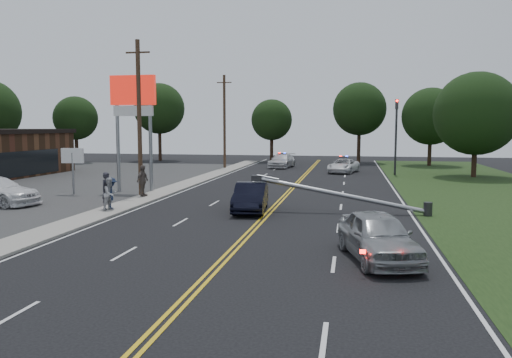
% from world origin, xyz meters
% --- Properties ---
extents(ground, '(120.00, 120.00, 0.00)m').
position_xyz_m(ground, '(0.00, 0.00, 0.00)').
color(ground, black).
rests_on(ground, ground).
extents(sidewalk, '(1.80, 70.00, 0.12)m').
position_xyz_m(sidewalk, '(-8.40, 10.00, 0.06)').
color(sidewalk, gray).
rests_on(sidewalk, ground).
extents(centerline_yellow, '(0.36, 80.00, 0.00)m').
position_xyz_m(centerline_yellow, '(0.00, 10.00, 0.01)').
color(centerline_yellow, gold).
rests_on(centerline_yellow, ground).
extents(pylon_sign, '(3.20, 0.35, 8.00)m').
position_xyz_m(pylon_sign, '(-10.50, 14.00, 6.00)').
color(pylon_sign, gray).
rests_on(pylon_sign, ground).
extents(small_sign, '(1.60, 0.14, 3.10)m').
position_xyz_m(small_sign, '(-14.00, 12.00, 2.33)').
color(small_sign, gray).
rests_on(small_sign, ground).
extents(traffic_signal, '(0.28, 0.41, 7.05)m').
position_xyz_m(traffic_signal, '(8.30, 30.00, 4.21)').
color(traffic_signal, '#2D2D30').
rests_on(traffic_signal, ground).
extents(fallen_streetlight, '(9.36, 0.44, 1.91)m').
position_xyz_m(fallen_streetlight, '(4.19, 8.00, 0.92)').
color(fallen_streetlight, '#2D2D30').
rests_on(fallen_streetlight, ground).
extents(utility_pole_mid, '(1.60, 0.28, 10.00)m').
position_xyz_m(utility_pole_mid, '(-9.20, 12.00, 5.08)').
color(utility_pole_mid, '#382619').
rests_on(utility_pole_mid, ground).
extents(utility_pole_far, '(1.60, 0.28, 10.00)m').
position_xyz_m(utility_pole_far, '(-9.20, 34.00, 5.08)').
color(utility_pole_far, '#382619').
rests_on(utility_pole_far, ground).
extents(tree_4, '(5.42, 5.42, 8.30)m').
position_xyz_m(tree_4, '(-29.69, 39.13, 5.57)').
color(tree_4, black).
rests_on(tree_4, ground).
extents(tree_5, '(6.69, 6.69, 10.25)m').
position_xyz_m(tree_5, '(-20.80, 44.64, 6.89)').
color(tree_5, black).
rests_on(tree_5, ground).
extents(tree_6, '(5.25, 5.25, 8.02)m').
position_xyz_m(tree_6, '(-5.87, 45.43, 5.38)').
color(tree_6, black).
rests_on(tree_6, ground).
extents(tree_7, '(6.58, 6.58, 10.01)m').
position_xyz_m(tree_7, '(5.16, 45.64, 6.71)').
color(tree_7, black).
rests_on(tree_7, ground).
extents(tree_8, '(6.60, 6.60, 9.01)m').
position_xyz_m(tree_8, '(13.21, 42.49, 5.70)').
color(tree_8, black).
rests_on(tree_8, ground).
extents(tree_9, '(7.40, 7.40, 9.37)m').
position_xyz_m(tree_9, '(15.09, 29.27, 5.67)').
color(tree_9, black).
rests_on(tree_9, ground).
extents(crashed_sedan, '(2.08, 4.77, 1.53)m').
position_xyz_m(crashed_sedan, '(-1.03, 7.64, 0.76)').
color(crashed_sedan, black).
rests_on(crashed_sedan, ground).
extents(waiting_sedan, '(3.11, 5.19, 1.65)m').
position_xyz_m(waiting_sedan, '(5.15, -1.12, 0.83)').
color(waiting_sedan, '#919598').
rests_on(waiting_sedan, ground).
extents(emergency_a, '(3.39, 5.30, 1.36)m').
position_xyz_m(emergency_a, '(3.51, 31.46, 0.68)').
color(emergency_a, white).
rests_on(emergency_a, ground).
extents(emergency_b, '(2.81, 5.52, 1.54)m').
position_xyz_m(emergency_b, '(-3.28, 36.43, 0.77)').
color(emergency_b, silver).
rests_on(emergency_b, ground).
extents(bystander_a, '(0.70, 0.84, 1.98)m').
position_xyz_m(bystander_a, '(-8.63, 6.34, 1.11)').
color(bystander_a, '#2A2931').
rests_on(bystander_a, sidewalk).
extents(bystander_b, '(0.83, 0.97, 1.73)m').
position_xyz_m(bystander_b, '(-8.31, 6.04, 0.98)').
color(bystander_b, '#A9A9AD').
rests_on(bystander_b, sidewalk).
extents(bystander_c, '(1.07, 1.26, 1.70)m').
position_xyz_m(bystander_c, '(-8.37, 6.30, 0.97)').
color(bystander_c, '#18233C').
rests_on(bystander_c, sidewalk).
extents(bystander_d, '(0.66, 1.22, 1.98)m').
position_xyz_m(bystander_d, '(-8.74, 11.23, 1.11)').
color(bystander_d, '#5B5049').
rests_on(bystander_d, sidewalk).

